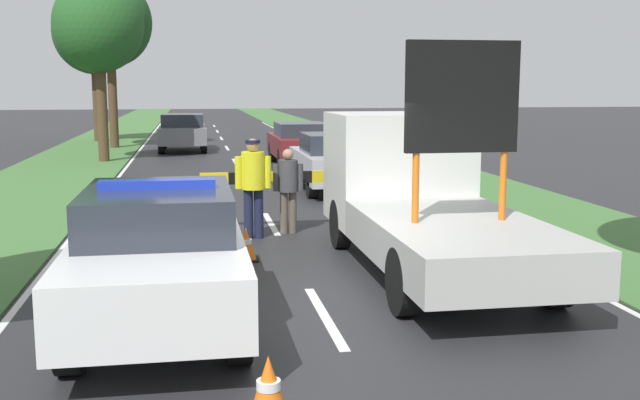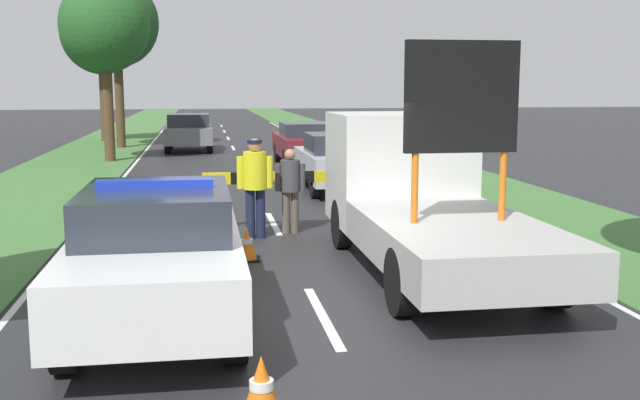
# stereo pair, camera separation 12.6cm
# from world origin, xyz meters

# --- Properties ---
(ground_plane) EXTENTS (160.00, 160.00, 0.00)m
(ground_plane) POSITION_xyz_m (0.00, 0.00, 0.00)
(ground_plane) COLOR #28282B
(lane_markings) EXTENTS (7.49, 60.80, 0.01)m
(lane_markings) POSITION_xyz_m (0.00, 16.32, 0.00)
(lane_markings) COLOR silver
(lane_markings) RESTS_ON ground
(grass_verge_left) EXTENTS (3.74, 120.00, 0.03)m
(grass_verge_left) POSITION_xyz_m (-5.66, 20.00, 0.01)
(grass_verge_left) COLOR #427038
(grass_verge_left) RESTS_ON ground
(grass_verge_right) EXTENTS (3.74, 120.00, 0.03)m
(grass_verge_right) POSITION_xyz_m (5.66, 20.00, 0.01)
(grass_verge_right) COLOR #427038
(grass_verge_right) RESTS_ON ground
(police_car) EXTENTS (1.84, 4.95, 1.67)m
(police_car) POSITION_xyz_m (-1.90, -0.15, 0.83)
(police_car) COLOR white
(police_car) RESTS_ON ground
(work_truck) EXTENTS (2.18, 6.00, 3.28)m
(work_truck) POSITION_xyz_m (1.90, 2.19, 1.09)
(work_truck) COLOR white
(work_truck) RESTS_ON ground
(road_barrier) EXTENTS (3.16, 0.08, 1.11)m
(road_barrier) POSITION_xyz_m (0.20, 5.20, 0.92)
(road_barrier) COLOR black
(road_barrier) RESTS_ON ground
(police_officer) EXTENTS (0.64, 0.41, 1.79)m
(police_officer) POSITION_xyz_m (-0.45, 4.43, 1.06)
(police_officer) COLOR #191E38
(police_officer) RESTS_ON ground
(pedestrian_civilian) EXTENTS (0.56, 0.36, 1.57)m
(pedestrian_civilian) POSITION_xyz_m (0.22, 4.79, 0.92)
(pedestrian_civilian) COLOR brown
(pedestrian_civilian) RESTS_ON ground
(traffic_cone_near_police) EXTENTS (0.38, 0.38, 0.53)m
(traffic_cone_near_police) POSITION_xyz_m (-0.71, 2.72, 0.26)
(traffic_cone_near_police) COLOR black
(traffic_cone_near_police) RESTS_ON ground
(traffic_cone_centre_front) EXTENTS (0.41, 0.41, 0.57)m
(traffic_cone_centre_front) POSITION_xyz_m (-0.94, -3.04, 0.28)
(traffic_cone_centre_front) COLOR black
(traffic_cone_centre_front) RESTS_ON ground
(queued_car_sedan_silver) EXTENTS (1.84, 4.14, 1.49)m
(queued_car_sedan_silver) POSITION_xyz_m (2.15, 10.27, 0.77)
(queued_car_sedan_silver) COLOR #B2B2B7
(queued_car_sedan_silver) RESTS_ON ground
(queued_car_wagon_maroon) EXTENTS (1.83, 4.58, 1.47)m
(queued_car_wagon_maroon) POSITION_xyz_m (2.13, 16.43, 0.78)
(queued_car_wagon_maroon) COLOR maroon
(queued_car_wagon_maroon) RESTS_ON ground
(queued_car_suv_grey) EXTENTS (1.92, 4.17, 1.54)m
(queued_car_suv_grey) POSITION_xyz_m (-1.88, 23.07, 0.80)
(queued_car_suv_grey) COLOR slate
(queued_car_suv_grey) RESTS_ON ground
(roadside_tree_near_right) EXTENTS (3.14, 3.14, 6.45)m
(roadside_tree_near_right) POSITION_xyz_m (-4.62, 18.88, 4.76)
(roadside_tree_near_right) COLOR #4C3823
(roadside_tree_near_right) RESTS_ON ground
(roadside_tree_mid_right) EXTENTS (3.88, 3.88, 7.31)m
(roadside_tree_mid_right) POSITION_xyz_m (-6.01, 29.15, 5.24)
(roadside_tree_mid_right) COLOR #4C3823
(roadside_tree_mid_right) RESTS_ON ground
(roadside_tree_far_left) EXTENTS (3.58, 3.58, 7.25)m
(roadside_tree_far_left) POSITION_xyz_m (-4.85, 24.97, 5.33)
(roadside_tree_far_left) COLOR #4C3823
(roadside_tree_far_left) RESTS_ON ground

